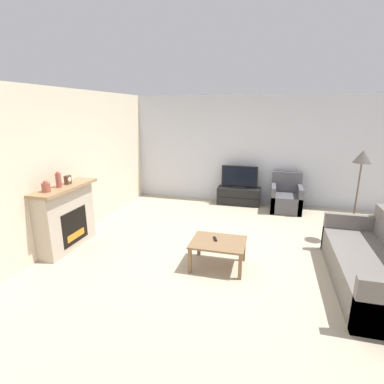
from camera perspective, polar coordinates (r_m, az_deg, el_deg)
The scene contains 14 objects.
ground_plane at distance 5.24m, azimuth 6.24°, elevation -11.12°, with size 24.00×24.00×0.00m, color tan.
wall_back at distance 7.74m, azimuth 9.97°, elevation 7.87°, with size 12.00×0.06×2.70m.
wall_left at distance 5.91m, azimuth -22.03°, elevation 4.71°, with size 0.06×12.00×2.70m.
fireplace at distance 5.58m, azimuth -22.87°, elevation -4.33°, with size 0.44×1.31×1.11m.
mantel_vase_left at distance 5.11m, azimuth -26.07°, elevation 0.89°, with size 0.13×0.13×0.19m.
mantel_vase_centre_left at distance 5.32m, azimuth -24.10°, elevation 2.13°, with size 0.09×0.09×0.27m.
mantel_clock at distance 5.51m, azimuth -22.57°, elevation 2.17°, with size 0.08×0.11×0.15m.
tv_stand at distance 7.71m, azimuth 8.87°, elevation -0.75°, with size 1.07×0.41×0.43m.
tv at distance 7.59m, azimuth 9.02°, elevation 2.69°, with size 0.90×0.18×0.56m.
armchair at distance 7.48m, azimuth 17.45°, elevation -1.21°, with size 0.70×0.76×0.89m.
coffee_table at distance 4.62m, azimuth 5.00°, elevation -9.97°, with size 0.81×0.65×0.41m.
remote at distance 4.65m, azimuth 4.41°, elevation -8.89°, with size 0.09×0.15×0.02m.
couch at distance 4.82m, azimuth 31.43°, elevation -12.13°, with size 0.90×2.19×0.87m.
floor_lamp at distance 5.93m, azimuth 29.56°, elevation 4.56°, with size 0.30×0.30×1.67m.
Camera 1 is at (0.65, -4.65, 2.33)m, focal length 28.00 mm.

